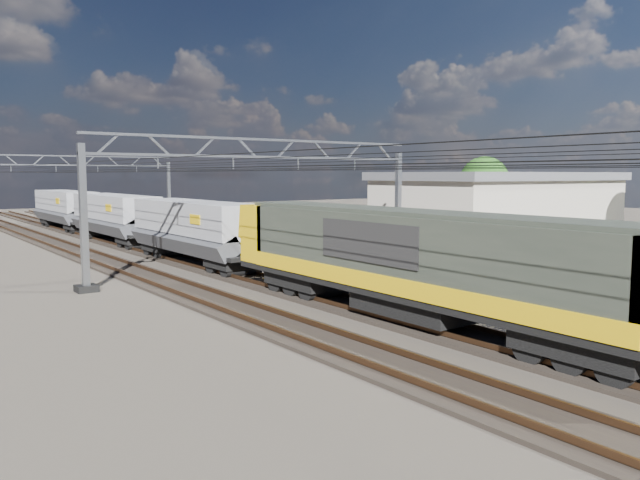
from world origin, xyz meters
TOP-DOWN VIEW (x-y plane):
  - ground at (0.00, 0.00)m, footprint 160.00×160.00m
  - track_outer_west at (-6.00, 0.00)m, footprint 2.60×140.00m
  - track_loco at (-2.00, 0.00)m, footprint 2.60×140.00m
  - track_inner_east at (2.00, 0.00)m, footprint 2.60×140.00m
  - track_outer_east at (6.00, 0.00)m, footprint 2.60×140.00m
  - catenary_gantry_mid at (0.00, 4.00)m, footprint 19.90×0.90m
  - catenary_gantry_far at (0.00, 40.00)m, footprint 19.90×0.90m
  - overhead_wires at (0.00, 8.00)m, footprint 12.03×140.00m
  - locomotive at (-2.00, -9.06)m, footprint 2.76×21.10m
  - hopper_wagon_lead at (-2.00, 8.64)m, footprint 3.38×13.00m
  - hopper_wagon_mid at (-2.00, 22.84)m, footprint 3.38×13.00m
  - hopper_wagon_third at (-2.00, 37.04)m, footprint 3.38×13.00m
  - industrial_shed at (22.00, 6.00)m, footprint 18.60×10.60m
  - tree_far at (30.32, 13.79)m, footprint 5.16×4.76m

SIDE VIEW (x-z plane):
  - ground at x=0.00m, z-range 0.00..0.00m
  - track_outer_west at x=-6.00m, z-range -0.08..0.22m
  - track_loco at x=-2.00m, z-range -0.08..0.22m
  - track_inner_east at x=2.00m, z-range -0.08..0.22m
  - track_outer_east at x=6.00m, z-range -0.08..0.22m
  - hopper_wagon_lead at x=-2.00m, z-range 0.60..3.86m
  - hopper_wagon_mid at x=-2.00m, z-range 0.60..3.86m
  - hopper_wagon_third at x=-2.00m, z-range 0.60..3.86m
  - locomotive at x=-2.00m, z-range 0.52..4.14m
  - industrial_shed at x=22.00m, z-range 0.03..5.43m
  - catenary_gantry_mid at x=0.00m, z-range 0.35..7.46m
  - catenary_gantry_far at x=0.00m, z-range 0.35..7.46m
  - tree_far at x=30.32m, z-range 0.95..7.88m
  - overhead_wires at x=0.00m, z-range 5.48..6.02m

